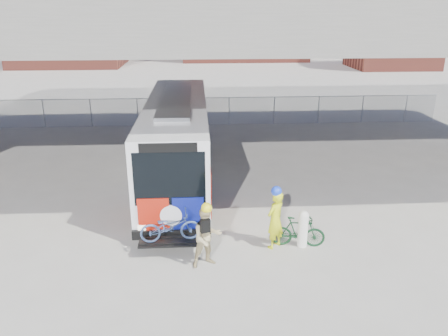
{
  "coord_description": "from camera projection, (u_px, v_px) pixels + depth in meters",
  "views": [
    {
      "loc": [
        -1.08,
        -16.29,
        7.34
      ],
      "look_at": [
        -0.12,
        -0.74,
        1.6
      ],
      "focal_mm": 35.0,
      "sensor_mm": 36.0,
      "label": 1
    }
  ],
  "objects": [
    {
      "name": "overpass",
      "position": [
        220.0,
        27.0,
        19.34
      ],
      "size": [
        40.0,
        16.0,
        7.95
      ],
      "color": "#605E59",
      "rests_on": "ground"
    },
    {
      "name": "cyclist_tan",
      "position": [
        207.0,
        236.0,
        12.92
      ],
      "size": [
        1.1,
        0.98,
        2.06
      ],
      "rotation": [
        0.0,
        0.0,
        0.34
      ],
      "color": "tan",
      "rests_on": "ground"
    },
    {
      "name": "cyclist_hivis",
      "position": [
        275.0,
        218.0,
        13.9
      ],
      "size": [
        0.83,
        0.83,
        2.14
      ],
      "rotation": [
        0.0,
        0.0,
        3.91
      ],
      "color": "#CDD816",
      "rests_on": "ground"
    },
    {
      "name": "bike_parked",
      "position": [
        298.0,
        232.0,
        14.12
      ],
      "size": [
        1.78,
        0.76,
        1.04
      ],
      "primitive_type": "imported",
      "rotation": [
        0.0,
        0.0,
        1.41
      ],
      "color": "#12381E",
      "rests_on": "ground"
    },
    {
      "name": "bollard",
      "position": [
        303.0,
        227.0,
        14.08
      ],
      "size": [
        0.33,
        0.33,
        1.25
      ],
      "color": "white",
      "rests_on": "ground"
    },
    {
      "name": "ground",
      "position": [
        226.0,
        198.0,
        17.86
      ],
      "size": [
        160.0,
        160.0,
        0.0
      ],
      "primitive_type": "plane",
      "color": "#9E9991",
      "rests_on": "ground"
    },
    {
      "name": "brick_buildings",
      "position": [
        212.0,
        22.0,
        61.23
      ],
      "size": [
        54.0,
        22.0,
        12.0
      ],
      "color": "brown",
      "rests_on": "ground"
    },
    {
      "name": "bus",
      "position": [
        177.0,
        134.0,
        19.25
      ],
      "size": [
        2.67,
        12.99,
        3.69
      ],
      "color": "silver",
      "rests_on": "ground"
    },
    {
      "name": "chainlink_fence",
      "position": [
        214.0,
        104.0,
        28.6
      ],
      "size": [
        30.0,
        0.06,
        30.0
      ],
      "color": "gray",
      "rests_on": "ground"
    }
  ]
}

